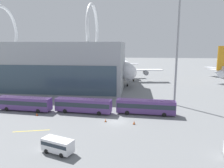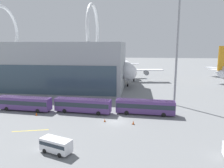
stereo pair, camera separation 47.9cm
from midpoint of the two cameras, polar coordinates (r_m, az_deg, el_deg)
The scene contains 12 objects.
ground_plane at distance 46.10m, azimuth 0.90°, elevation -9.81°, with size 440.00×440.00×0.00m, color slate.
airliner_at_gate_near at distance 106.97m, azimuth -26.50°, elevation 3.32°, with size 35.92×34.34×13.87m.
airliner_at_gate_far at distance 92.59m, azimuth 3.30°, elevation 4.20°, with size 32.49×35.12×14.40m.
shuttle_bus_0 at distance 56.98m, azimuth -22.09°, elevation -4.59°, with size 13.45×3.69×3.32m.
shuttle_bus_1 at distance 51.70m, azimuth -7.78°, elevation -5.39°, with size 13.46×3.79×3.32m.
shuttle_bus_2 at distance 50.72m, azimuth 8.52°, elevation -5.72°, with size 13.43×3.47×3.32m.
service_van_crossing at distance 34.41m, azimuth -14.41°, elevation -15.10°, with size 5.18×3.47×2.17m.
floodlight_mast at distance 58.66m, azimuth 16.69°, elevation 13.96°, with size 2.62×2.62×30.48m.
lane_stripe_1 at distance 44.23m, azimuth -20.63°, elevation -11.39°, with size 6.65×0.25×0.01m, color yellow.
traffic_cone_0 at distance 52.54m, azimuth -19.28°, elevation -7.47°, with size 0.54×0.54×0.68m.
traffic_cone_1 at distance 45.96m, azimuth -2.00°, elevation -9.47°, with size 0.44×0.44×0.63m.
traffic_cone_2 at distance 44.75m, azimuth 5.48°, elevation -9.97°, with size 0.51×0.51×0.78m.
Camera 1 is at (3.76, -43.11, 15.89)m, focal length 35.00 mm.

